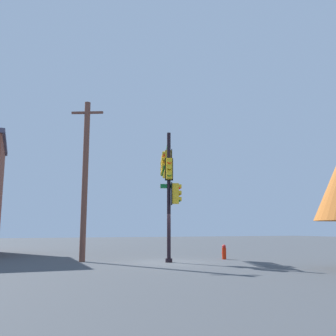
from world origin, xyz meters
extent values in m
plane|color=#44484C|center=(0.00, 0.00, 0.00)|extent=(120.00, 120.00, 0.00)
cylinder|color=black|center=(0.00, 0.00, 3.48)|extent=(0.20, 0.20, 6.95)
cylinder|color=black|center=(0.00, 0.00, 0.10)|extent=(0.36, 0.36, 0.20)
cylinder|color=black|center=(2.05, -0.71, 6.30)|extent=(4.14, 1.55, 0.14)
cylinder|color=black|center=(0.92, -0.32, 5.80)|extent=(1.90, 0.73, 1.07)
cube|color=gold|center=(0.63, -0.22, 5.55)|extent=(0.43, 0.45, 1.10)
cube|color=black|center=(0.56, -0.40, 5.55)|extent=(0.42, 0.20, 1.22)
sphere|color=#FF2018|center=(0.70, -0.03, 5.89)|extent=(0.22, 0.22, 0.22)
cylinder|color=gold|center=(0.73, 0.02, 5.94)|extent=(0.27, 0.22, 0.23)
sphere|color=#855607|center=(0.70, -0.03, 5.55)|extent=(0.22, 0.22, 0.22)
cylinder|color=gold|center=(0.73, 0.02, 5.60)|extent=(0.27, 0.22, 0.23)
sphere|color=#0B621E|center=(0.70, -0.03, 5.21)|extent=(0.22, 0.22, 0.22)
cylinder|color=gold|center=(0.73, 0.02, 5.26)|extent=(0.27, 0.22, 0.23)
cube|color=yellow|center=(1.26, -0.44, 5.55)|extent=(0.42, 0.44, 1.10)
cube|color=black|center=(1.20, -0.63, 5.55)|extent=(0.43, 0.18, 1.22)
sphere|color=#FF2018|center=(1.33, -0.25, 5.89)|extent=(0.22, 0.22, 0.22)
cylinder|color=yellow|center=(1.34, -0.19, 5.94)|extent=(0.26, 0.21, 0.23)
sphere|color=#855607|center=(1.33, -0.25, 5.55)|extent=(0.22, 0.22, 0.22)
cylinder|color=yellow|center=(1.34, -0.19, 5.60)|extent=(0.26, 0.21, 0.23)
sphere|color=#0B621E|center=(1.33, -0.25, 5.21)|extent=(0.22, 0.22, 0.22)
cylinder|color=yellow|center=(1.34, -0.19, 5.26)|extent=(0.26, 0.21, 0.23)
cube|color=gold|center=(1.89, -0.65, 5.55)|extent=(0.41, 0.44, 1.10)
cube|color=black|center=(1.83, -0.85, 5.55)|extent=(0.43, 0.16, 1.22)
sphere|color=#FF2018|center=(1.95, -0.46, 5.89)|extent=(0.22, 0.22, 0.22)
cylinder|color=gold|center=(1.96, -0.41, 5.94)|extent=(0.26, 0.20, 0.23)
sphere|color=#855607|center=(1.95, -0.46, 5.55)|extent=(0.22, 0.22, 0.22)
cylinder|color=gold|center=(1.96, -0.41, 5.60)|extent=(0.26, 0.20, 0.23)
sphere|color=#0B621E|center=(1.95, -0.46, 5.21)|extent=(0.22, 0.22, 0.22)
cylinder|color=gold|center=(1.96, -0.41, 5.26)|extent=(0.26, 0.20, 0.23)
cube|color=yellow|center=(2.52, -0.87, 5.55)|extent=(0.41, 0.44, 1.10)
cube|color=black|center=(2.46, -1.06, 5.55)|extent=(0.43, 0.17, 1.22)
sphere|color=#FF2018|center=(2.58, -0.68, 5.89)|extent=(0.22, 0.22, 0.22)
cylinder|color=yellow|center=(2.60, -0.63, 5.94)|extent=(0.26, 0.20, 0.23)
sphere|color=#855607|center=(2.58, -0.68, 5.55)|extent=(0.22, 0.22, 0.22)
cylinder|color=yellow|center=(2.60, -0.63, 5.60)|extent=(0.26, 0.20, 0.23)
sphere|color=#0B621E|center=(2.58, -0.68, 5.21)|extent=(0.22, 0.22, 0.22)
cylinder|color=yellow|center=(2.60, -0.63, 5.26)|extent=(0.26, 0.20, 0.23)
cube|color=gold|center=(3.15, -1.09, 5.55)|extent=(0.43, 0.45, 1.10)
cube|color=black|center=(3.08, -1.28, 5.55)|extent=(0.42, 0.20, 1.22)
sphere|color=#FF2018|center=(3.22, -0.90, 5.89)|extent=(0.22, 0.22, 0.22)
cylinder|color=gold|center=(3.24, -0.85, 5.94)|extent=(0.27, 0.21, 0.23)
sphere|color=#855607|center=(3.22, -0.90, 5.55)|extent=(0.22, 0.22, 0.22)
cylinder|color=gold|center=(3.24, -0.85, 5.60)|extent=(0.27, 0.21, 0.23)
sphere|color=#0B621E|center=(3.22, -0.90, 5.21)|extent=(0.22, 0.22, 0.22)
cylinder|color=gold|center=(3.24, -0.85, 5.26)|extent=(0.27, 0.21, 0.23)
cube|color=yellow|center=(3.78, -1.31, 5.55)|extent=(0.43, 0.45, 1.10)
cube|color=black|center=(3.71, -1.50, 5.55)|extent=(0.42, 0.20, 1.22)
sphere|color=#FF2018|center=(3.85, -1.12, 5.89)|extent=(0.22, 0.22, 0.22)
cylinder|color=yellow|center=(3.88, -1.07, 5.94)|extent=(0.27, 0.22, 0.23)
sphere|color=#855607|center=(3.85, -1.12, 5.55)|extent=(0.22, 0.22, 0.22)
cylinder|color=yellow|center=(3.88, -1.07, 5.60)|extent=(0.27, 0.22, 0.23)
sphere|color=#0B621E|center=(3.85, -1.12, 5.21)|extent=(0.22, 0.22, 0.22)
cylinder|color=yellow|center=(3.88, -1.07, 5.26)|extent=(0.27, 0.22, 0.23)
cube|color=yellow|center=(-0.33, 0.11, 4.90)|extent=(0.44, 0.42, 1.10)
cube|color=black|center=(-0.14, 0.05, 4.90)|extent=(0.18, 0.43, 1.22)
sphere|color=#FF2018|center=(-0.52, 0.18, 5.24)|extent=(0.22, 0.22, 0.22)
cylinder|color=yellow|center=(-0.58, 0.20, 5.29)|extent=(0.21, 0.26, 0.23)
sphere|color=#855607|center=(-0.52, 0.18, 4.90)|extent=(0.22, 0.22, 0.22)
cylinder|color=yellow|center=(-0.58, 0.20, 4.95)|extent=(0.21, 0.26, 0.23)
sphere|color=#0B621E|center=(-0.52, 0.18, 4.56)|extent=(0.22, 0.22, 0.22)
cylinder|color=yellow|center=(-0.58, 0.20, 4.61)|extent=(0.21, 0.26, 0.23)
cube|color=yellow|center=(-0.11, -0.33, 3.60)|extent=(0.42, 0.44, 1.10)
cube|color=black|center=(-0.05, -0.14, 3.60)|extent=(0.43, 0.18, 1.22)
sphere|color=#FF2018|center=(-0.18, -0.52, 3.94)|extent=(0.22, 0.22, 0.22)
cylinder|color=yellow|center=(-0.20, -0.58, 3.99)|extent=(0.26, 0.21, 0.23)
sphere|color=#855607|center=(-0.18, -0.52, 3.60)|extent=(0.22, 0.22, 0.22)
cylinder|color=yellow|center=(-0.20, -0.58, 3.65)|extent=(0.26, 0.21, 0.23)
sphere|color=#0B621E|center=(-0.18, -0.52, 3.26)|extent=(0.22, 0.22, 0.22)
cylinder|color=yellow|center=(-0.20, -0.58, 3.31)|extent=(0.26, 0.21, 0.23)
cube|color=white|center=(2.25, -0.78, 6.60)|extent=(0.89, 0.33, 0.26)
cube|color=#11672E|center=(2.25, -0.78, 6.60)|extent=(0.86, 0.32, 0.22)
cube|color=white|center=(0.00, 0.00, 4.00)|extent=(0.33, 0.89, 0.26)
cube|color=#0E672B|center=(0.00, 0.00, 4.00)|extent=(0.32, 0.86, 0.22)
cylinder|color=brown|center=(2.07, 4.15, 4.42)|extent=(0.32, 0.32, 8.84)
cube|color=brown|center=(2.07, 4.15, 8.24)|extent=(0.87, 1.68, 0.12)
cylinder|color=red|center=(0.63, -3.69, 0.33)|extent=(0.24, 0.24, 0.65)
sphere|color=red|center=(0.63, -3.69, 0.72)|extent=(0.22, 0.22, 0.22)
cylinder|color=red|center=(0.78, -3.69, 0.36)|extent=(0.12, 0.10, 0.10)
camera|label=1|loc=(-18.45, 7.52, 1.72)|focal=39.77mm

